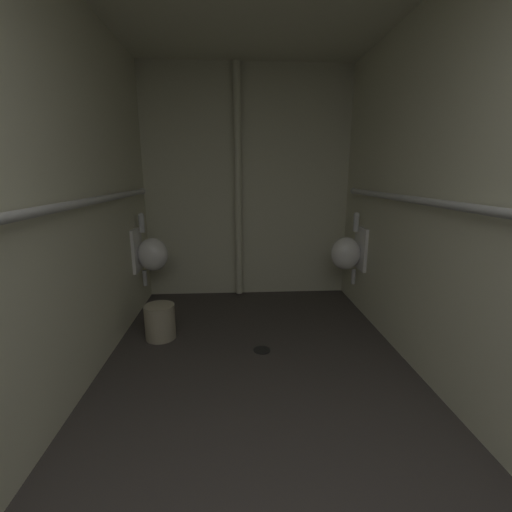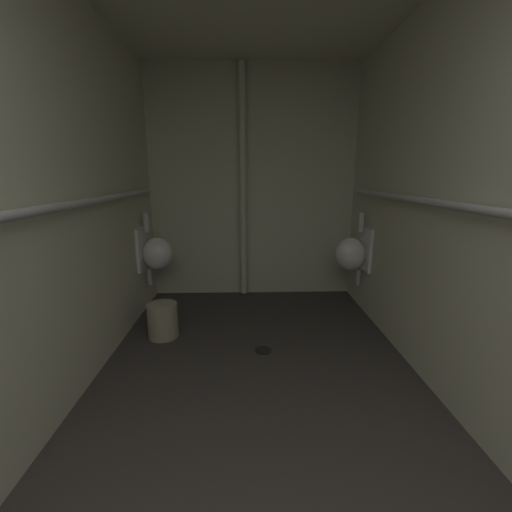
{
  "view_description": "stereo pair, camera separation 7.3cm",
  "coord_description": "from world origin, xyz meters",
  "px_view_note": "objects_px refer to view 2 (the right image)",
  "views": [
    {
      "loc": [
        -0.15,
        0.21,
        1.41
      ],
      "look_at": [
        -0.01,
        2.44,
        0.87
      ],
      "focal_mm": 24.12,
      "sensor_mm": 36.0,
      "label": 1
    },
    {
      "loc": [
        -0.08,
        0.21,
        1.41
      ],
      "look_at": [
        -0.01,
        2.44,
        0.87
      ],
      "focal_mm": 24.12,
      "sensor_mm": 36.0,
      "label": 2
    }
  ],
  "objects_px": {
    "urinal_left_mid": "(155,253)",
    "standpipe_back_wall": "(243,185)",
    "floor_drain": "(263,350)",
    "urinal_right_mid": "(352,253)",
    "waste_bin": "(163,320)"
  },
  "relations": [
    {
      "from": "urinal_right_mid",
      "to": "floor_drain",
      "type": "relative_size",
      "value": 5.39
    },
    {
      "from": "standpipe_back_wall",
      "to": "floor_drain",
      "type": "bearing_deg",
      "value": -82.98
    },
    {
      "from": "urinal_right_mid",
      "to": "floor_drain",
      "type": "height_order",
      "value": "urinal_right_mid"
    },
    {
      "from": "waste_bin",
      "to": "urinal_left_mid",
      "type": "bearing_deg",
      "value": 107.04
    },
    {
      "from": "urinal_left_mid",
      "to": "urinal_right_mid",
      "type": "distance_m",
      "value": 2.02
    },
    {
      "from": "standpipe_back_wall",
      "to": "floor_drain",
      "type": "relative_size",
      "value": 17.94
    },
    {
      "from": "floor_drain",
      "to": "standpipe_back_wall",
      "type": "bearing_deg",
      "value": 97.02
    },
    {
      "from": "urinal_right_mid",
      "to": "standpipe_back_wall",
      "type": "height_order",
      "value": "standpipe_back_wall"
    },
    {
      "from": "urinal_right_mid",
      "to": "standpipe_back_wall",
      "type": "relative_size",
      "value": 0.3
    },
    {
      "from": "standpipe_back_wall",
      "to": "floor_drain",
      "type": "height_order",
      "value": "standpipe_back_wall"
    },
    {
      "from": "urinal_left_mid",
      "to": "standpipe_back_wall",
      "type": "distance_m",
      "value": 1.2
    },
    {
      "from": "urinal_left_mid",
      "to": "standpipe_back_wall",
      "type": "xyz_separation_m",
      "value": [
        0.9,
        0.42,
        0.66
      ]
    },
    {
      "from": "urinal_right_mid",
      "to": "waste_bin",
      "type": "relative_size",
      "value": 2.47
    },
    {
      "from": "floor_drain",
      "to": "urinal_right_mid",
      "type": "bearing_deg",
      "value": 41.31
    },
    {
      "from": "standpipe_back_wall",
      "to": "waste_bin",
      "type": "height_order",
      "value": "standpipe_back_wall"
    }
  ]
}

